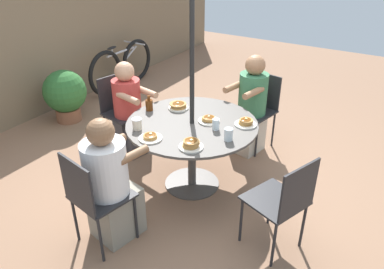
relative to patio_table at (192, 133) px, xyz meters
name	(u,v)px	position (x,y,z in m)	size (l,w,h in m)	color
ground_plane	(192,184)	(0.00, 0.00, -0.61)	(12.00, 12.00, 0.00)	#8C664C
back_fence	(10,65)	(0.00, 2.78, 0.21)	(10.00, 0.06, 1.64)	#7A664C
patio_table	(192,133)	(0.00, 0.00, 0.00)	(1.28, 1.28, 0.72)	#4C4742
umbrella_pole	(192,83)	(0.00, 0.00, 0.52)	(0.04, 0.04, 2.26)	black
patio_chair_north	(259,106)	(1.15, -0.23, -0.09)	(0.49, 0.49, 0.89)	#232326
diner_north	(250,108)	(0.98, -0.19, -0.07)	(0.54, 0.41, 1.17)	beige
patio_chair_east	(120,107)	(0.24, 1.14, -0.09)	(0.50, 0.50, 0.89)	#232326
diner_east	(129,112)	(0.20, 0.98, -0.09)	(0.41, 0.55, 1.11)	#3D3D42
patio_chair_south	(93,195)	(-1.15, 0.21, -0.09)	(0.49, 0.49, 0.89)	#232326
diner_south	(110,186)	(-0.98, 0.18, -0.09)	(0.52, 0.42, 1.14)	gray
patio_chair_west	(284,200)	(-0.41, -1.10, -0.09)	(0.54, 0.54, 0.89)	#232326
pancake_plate_a	(209,120)	(0.11, -0.13, 0.14)	(0.21, 0.21, 0.06)	silver
pancake_plate_b	(246,123)	(0.23, -0.46, 0.14)	(0.21, 0.21, 0.07)	silver
pancake_plate_c	(150,137)	(-0.47, 0.15, 0.13)	(0.21, 0.21, 0.06)	silver
pancake_plate_d	(178,106)	(0.20, 0.30, 0.14)	(0.21, 0.21, 0.07)	silver
pancake_plate_e	(191,145)	(-0.41, -0.24, 0.15)	(0.21, 0.21, 0.08)	silver
syrup_bottle	(149,105)	(0.01, 0.53, 0.18)	(0.10, 0.08, 0.16)	#602D0F
coffee_cup	(137,124)	(-0.38, 0.37, 0.17)	(0.09, 0.09, 0.11)	beige
drinking_glass_a	(228,134)	(-0.12, -0.45, 0.17)	(0.08, 0.08, 0.11)	silver
drinking_glass_b	(216,124)	(0.00, -0.26, 0.17)	(0.07, 0.07, 0.11)	silver
bicycle	(122,66)	(1.76, 2.46, -0.24)	(1.52, 0.44, 0.75)	black
potted_shrub	(65,94)	(0.38, 2.28, -0.21)	(0.58, 0.58, 0.73)	brown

